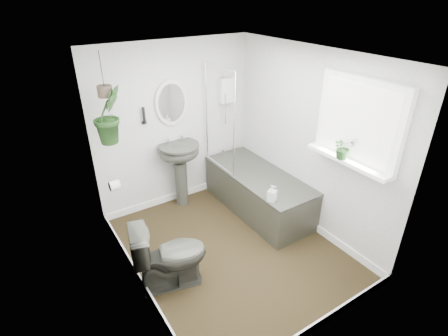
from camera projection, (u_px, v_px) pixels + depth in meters
floor at (231, 248)px, 4.32m from camera, size 2.30×2.80×0.02m
ceiling at (233, 54)px, 3.24m from camera, size 2.30×2.80×0.02m
wall_back at (175, 126)px, 4.83m from camera, size 2.30×0.02×2.30m
wall_front at (332, 234)px, 2.73m from camera, size 2.30×0.02×2.30m
wall_left at (127, 196)px, 3.22m from camera, size 0.02×2.80×2.30m
wall_right at (309, 142)px, 4.34m from camera, size 0.02×2.80×2.30m
skirting at (231, 245)px, 4.29m from camera, size 2.30×2.80×0.10m
bathtub at (258, 192)px, 4.94m from camera, size 0.72×1.72×0.58m
bath_screen at (220, 120)px, 4.68m from camera, size 0.04×0.72×1.40m
shower_box at (226, 90)px, 4.98m from camera, size 0.20×0.10×0.35m
oval_mirror at (172, 103)px, 4.62m from camera, size 0.46×0.03×0.62m
wall_sconce at (144, 116)px, 4.47m from camera, size 0.04×0.04×0.22m
toilet_roll_holder at (114, 185)px, 3.89m from camera, size 0.11×0.11×0.11m
window_recess at (359, 122)px, 3.55m from camera, size 0.08×1.00×0.90m
window_sill at (348, 160)px, 3.71m from camera, size 0.18×1.00×0.04m
window_blinds at (356, 122)px, 3.53m from camera, size 0.01×0.86×0.76m
toilet at (170, 255)px, 3.63m from camera, size 0.84×0.61×0.77m
pedestal_sink at (181, 175)px, 4.99m from camera, size 0.58×0.51×0.95m
sill_plant at (344, 148)px, 3.65m from camera, size 0.27×0.25×0.25m
hanging_plant at (109, 115)px, 3.83m from camera, size 0.43×0.39×0.65m
soap_bottle at (272, 193)px, 4.15m from camera, size 0.12×0.13×0.21m
hanging_pot at (105, 91)px, 3.71m from camera, size 0.16×0.16×0.12m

